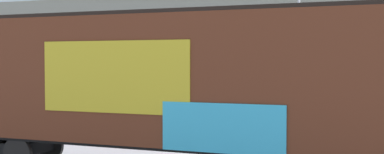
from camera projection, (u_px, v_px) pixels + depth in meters
freight_car at (214, 82)px, 11.91m from camera, size 17.69×3.27×4.38m
flagpole at (298, 15)px, 23.63m from camera, size 0.35×1.72×7.93m
hillside at (331, 42)px, 73.91m from camera, size 127.77×38.02×16.61m
parked_car_red at (121, 118)px, 18.26m from camera, size 4.75×1.96×1.70m
parked_car_white at (271, 125)px, 16.62m from camera, size 4.60×2.01×1.53m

